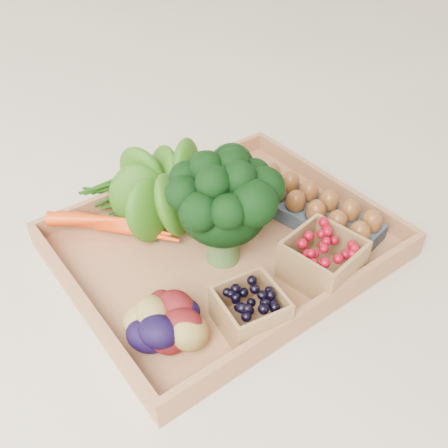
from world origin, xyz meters
TOP-DOWN VIEW (x-y plane):
  - ground at (0.00, 0.00)m, footprint 4.00×4.00m
  - tray at (0.00, 0.00)m, footprint 0.55×0.45m
  - carrots at (-0.14, 0.13)m, footprint 0.19×0.13m
  - lettuce at (-0.03, 0.11)m, footprint 0.16×0.16m
  - broccoli at (-0.02, -0.03)m, footprint 0.19×0.19m
  - cherry_bowl at (0.07, 0.05)m, footprint 0.13×0.13m
  - egg_carton at (0.17, -0.04)m, footprint 0.14×0.28m
  - potatoes at (-0.19, -0.12)m, footprint 0.16×0.16m
  - punnet_blackberry at (-0.08, -0.17)m, footprint 0.11×0.11m
  - punnet_raspberry at (0.08, -0.16)m, footprint 0.13×0.13m

SIDE VIEW (x-z plane):
  - ground at x=0.00m, z-range 0.00..0.00m
  - tray at x=0.00m, z-range 0.00..0.01m
  - egg_carton at x=0.17m, z-range 0.01..0.05m
  - cherry_bowl at x=0.07m, z-range 0.01..0.05m
  - carrots at x=-0.14m, z-range 0.01..0.06m
  - punnet_blackberry at x=-0.08m, z-range 0.01..0.08m
  - punnet_raspberry at x=0.08m, z-range 0.01..0.09m
  - potatoes at x=-0.19m, z-range 0.01..0.11m
  - broccoli at x=-0.02m, z-range 0.02..0.16m
  - lettuce at x=-0.03m, z-range 0.02..0.17m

